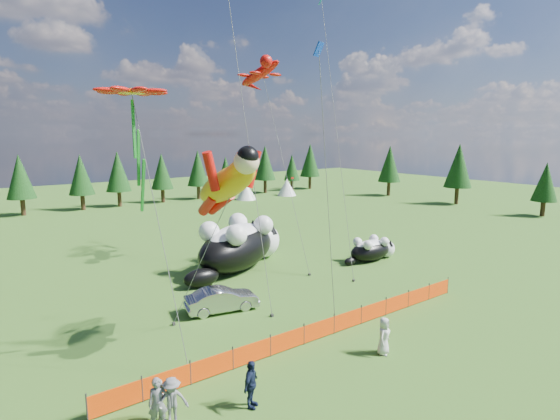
# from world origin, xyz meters

# --- Properties ---
(ground) EXTENTS (160.00, 160.00, 0.00)m
(ground) POSITION_xyz_m (0.00, 0.00, 0.00)
(ground) COLOR #16390A
(ground) RESTS_ON ground
(safety_fence) EXTENTS (22.06, 0.06, 1.10)m
(safety_fence) POSITION_xyz_m (0.00, -3.00, 0.50)
(safety_fence) COLOR #262626
(safety_fence) RESTS_ON ground
(tree_line) EXTENTS (90.00, 4.00, 8.00)m
(tree_line) POSITION_xyz_m (0.00, 45.00, 4.00)
(tree_line) COLOR black
(tree_line) RESTS_ON ground
(festival_tents) EXTENTS (50.00, 3.20, 2.80)m
(festival_tents) POSITION_xyz_m (11.00, 40.00, 1.40)
(festival_tents) COLOR white
(festival_tents) RESTS_ON ground
(cat_large) EXTENTS (10.25, 7.10, 3.96)m
(cat_large) POSITION_xyz_m (2.91, 9.67, 1.88)
(cat_large) COLOR black
(cat_large) RESTS_ON ground
(cat_small) EXTENTS (5.42, 1.97, 1.96)m
(cat_small) POSITION_xyz_m (12.73, 5.10, 0.93)
(cat_small) COLOR black
(cat_small) RESTS_ON ground
(car) EXTENTS (4.45, 2.29, 1.40)m
(car) POSITION_xyz_m (-2.27, 3.04, 0.70)
(car) COLOR #AAAAAE
(car) RESTS_ON ground
(spectator_a) EXTENTS (0.78, 0.63, 1.86)m
(spectator_a) POSITION_xyz_m (-9.03, -4.80, 0.93)
(spectator_a) COLOR slate
(spectator_a) RESTS_ON ground
(spectator_b) EXTENTS (0.90, 0.62, 1.70)m
(spectator_b) POSITION_xyz_m (-8.89, -4.63, 0.85)
(spectator_b) COLOR beige
(spectator_b) RESTS_ON ground
(spectator_c) EXTENTS (1.22, 1.09, 1.87)m
(spectator_c) POSITION_xyz_m (-5.77, -5.73, 0.94)
(spectator_c) COLOR #141D39
(spectator_c) RESTS_ON ground
(spectator_d) EXTENTS (1.27, 0.94, 1.77)m
(spectator_d) POSITION_xyz_m (-8.56, -4.91, 0.89)
(spectator_d) COLOR slate
(spectator_d) RESTS_ON ground
(spectator_e) EXTENTS (1.03, 0.88, 1.79)m
(spectator_e) POSITION_xyz_m (1.47, -5.90, 0.89)
(spectator_e) COLOR beige
(spectator_e) RESTS_ON ground
(superhero_kite) EXTENTS (5.10, 6.00, 10.33)m
(superhero_kite) POSITION_xyz_m (-3.69, -0.38, 7.89)
(superhero_kite) COLOR orange
(superhero_kite) RESTS_ON ground
(gecko_kite) EXTENTS (4.30, 10.35, 16.90)m
(gecko_kite) POSITION_xyz_m (6.32, 11.93, 15.03)
(gecko_kite) COLOR red
(gecko_kite) RESTS_ON ground
(flower_kite) EXTENTS (3.47, 4.58, 12.25)m
(flower_kite) POSITION_xyz_m (-7.67, 0.43, 11.83)
(flower_kite) COLOR red
(flower_kite) RESTS_ON ground
(diamond_kite_a) EXTENTS (0.70, 4.81, 19.37)m
(diamond_kite_a) POSITION_xyz_m (-0.48, 4.66, 17.44)
(diamond_kite_a) COLOR #0B33B0
(diamond_kite_a) RESTS_ON ground
(diamond_kite_b) EXTENTS (3.46, 8.00, 22.26)m
(diamond_kite_b) POSITION_xyz_m (10.56, 9.21, 19.87)
(diamond_kite_b) COLOR #0C948D
(diamond_kite_b) RESTS_ON ground
(diamond_kite_c) EXTENTS (1.69, 0.69, 14.93)m
(diamond_kite_c) POSITION_xyz_m (0.69, -1.93, 13.44)
(diamond_kite_c) COLOR #0B33B0
(diamond_kite_c) RESTS_ON ground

